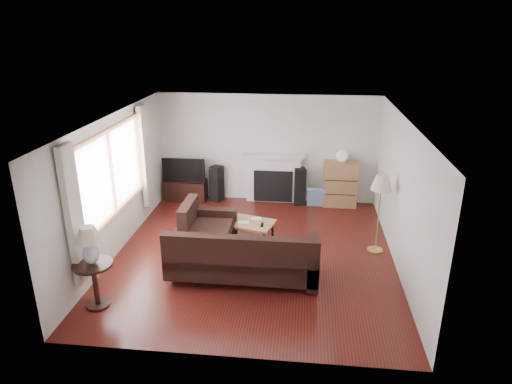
# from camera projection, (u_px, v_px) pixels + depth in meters

# --- Properties ---
(room) EXTENTS (5.10, 5.60, 2.54)m
(room) POSITION_uv_depth(u_px,v_px,m) (254.00, 190.00, 7.92)
(room) COLOR #511712
(room) RESTS_ON ground
(window) EXTENTS (0.12, 2.74, 1.54)m
(window) POSITION_uv_depth(u_px,v_px,m) (112.00, 172.00, 7.88)
(window) COLOR #985B38
(window) RESTS_ON room
(curtain_near) EXTENTS (0.10, 0.35, 2.10)m
(curtain_near) POSITION_uv_depth(u_px,v_px,m) (74.00, 215.00, 6.51)
(curtain_near) COLOR beige
(curtain_near) RESTS_ON room
(curtain_far) EXTENTS (0.10, 0.35, 2.10)m
(curtain_far) POSITION_uv_depth(u_px,v_px,m) (145.00, 156.00, 9.34)
(curtain_far) COLOR beige
(curtain_far) RESTS_ON room
(fireplace) EXTENTS (1.40, 0.26, 1.15)m
(fireplace) POSITION_uv_depth(u_px,v_px,m) (273.00, 178.00, 10.60)
(fireplace) COLOR white
(fireplace) RESTS_ON room
(tv_stand) EXTENTS (0.96, 0.43, 0.48)m
(tv_stand) POSITION_uv_depth(u_px,v_px,m) (186.00, 190.00, 10.80)
(tv_stand) COLOR black
(tv_stand) RESTS_ON ground
(television) EXTENTS (1.00, 0.13, 0.57)m
(television) POSITION_uv_depth(u_px,v_px,m) (185.00, 169.00, 10.61)
(television) COLOR black
(television) RESTS_ON tv_stand
(speaker_left) EXTENTS (0.33, 0.35, 0.84)m
(speaker_left) POSITION_uv_depth(u_px,v_px,m) (217.00, 184.00, 10.70)
(speaker_left) COLOR black
(speaker_left) RESTS_ON ground
(speaker_right) EXTENTS (0.29, 0.33, 0.86)m
(speaker_right) POSITION_uv_depth(u_px,v_px,m) (300.00, 186.00, 10.50)
(speaker_right) COLOR black
(speaker_right) RESTS_ON ground
(bookshelf) EXTENTS (0.76, 0.36, 1.05)m
(bookshelf) POSITION_uv_depth(u_px,v_px,m) (340.00, 184.00, 10.36)
(bookshelf) COLOR #997047
(bookshelf) RESTS_ON ground
(globe_lamp) EXTENTS (0.26, 0.26, 0.26)m
(globe_lamp) POSITION_uv_depth(u_px,v_px,m) (342.00, 156.00, 10.13)
(globe_lamp) COLOR white
(globe_lamp) RESTS_ON bookshelf
(sectional_sofa) EXTENTS (2.66, 1.95, 0.86)m
(sectional_sofa) POSITION_uv_depth(u_px,v_px,m) (243.00, 254.00, 7.45)
(sectional_sofa) COLOR black
(sectional_sofa) RESTS_ON ground
(coffee_table) EXTENTS (1.25, 0.89, 0.44)m
(coffee_table) POSITION_uv_depth(u_px,v_px,m) (244.00, 231.00, 8.74)
(coffee_table) COLOR #A3734E
(coffee_table) RESTS_ON ground
(footstool) EXTENTS (0.54, 0.54, 0.36)m
(footstool) POSITION_uv_depth(u_px,v_px,m) (186.00, 240.00, 8.51)
(footstool) COLOR black
(footstool) RESTS_ON ground
(floor_lamp) EXTENTS (0.45, 0.45, 1.48)m
(floor_lamp) POSITION_uv_depth(u_px,v_px,m) (379.00, 214.00, 8.22)
(floor_lamp) COLOR gold
(floor_lamp) RESTS_ON ground
(side_table) EXTENTS (0.57, 0.57, 0.72)m
(side_table) POSITION_uv_depth(u_px,v_px,m) (95.00, 285.00, 6.72)
(side_table) COLOR black
(side_table) RESTS_ON ground
(table_lamp) EXTENTS (0.35, 0.35, 0.57)m
(table_lamp) POSITION_uv_depth(u_px,v_px,m) (90.00, 246.00, 6.50)
(table_lamp) COLOR silver
(table_lamp) RESTS_ON side_table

